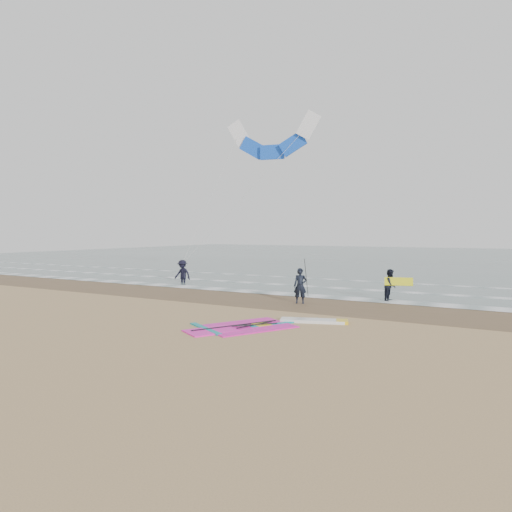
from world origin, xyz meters
The scene contains 11 objects.
ground centered at (0.00, 0.00, 0.00)m, with size 120.00×120.00×0.00m, color tan.
sea_water centered at (0.00, 48.00, 0.01)m, with size 120.00×80.00×0.02m, color #47605E.
wet_sand_band centered at (0.00, 6.00, 0.00)m, with size 120.00×5.00×0.01m, color brown.
foam_waterline centered at (0.00, 10.44, 0.03)m, with size 120.00×9.15×0.02m.
windsurf_rig centered at (1.11, 0.50, 0.03)m, with size 5.06×4.80×0.12m.
person_standing centered at (0.17, 5.74, 0.83)m, with size 0.60×0.40×1.65m, color black.
person_walking centered at (3.67, 8.53, 0.77)m, with size 0.75×0.58×1.54m, color black.
person_wading centered at (-9.95, 9.95, 0.93)m, with size 1.20×0.69×1.85m, color black.
held_pole centered at (0.47, 5.74, 1.21)m, with size 0.17×0.86×1.82m.
carried_kiteboard centered at (4.07, 8.43, 0.97)m, with size 1.30×0.51×0.39m.
surf_kite centered at (-4.73, 12.50, 9.10)m, with size 8.53×2.80×9.50m.
Camera 1 is at (8.47, -13.70, 3.34)m, focal length 32.00 mm.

